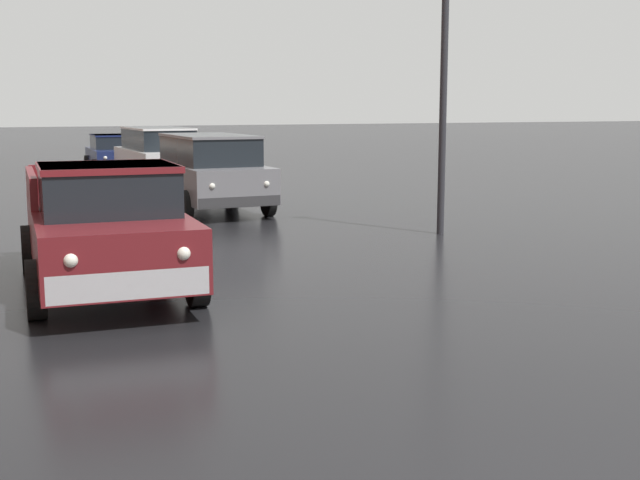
% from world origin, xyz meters
% --- Properties ---
extents(snow_bank_along_left_kerb, '(1.74, 1.11, 0.46)m').
position_xyz_m(snow_bank_along_left_kerb, '(4.92, 26.07, 0.23)').
color(snow_bank_along_left_kerb, white).
rests_on(snow_bank_along_left_kerb, ground).
extents(pickup_truck_maroon_approaching_near_lane, '(2.35, 5.12, 1.76)m').
position_xyz_m(pickup_truck_maroon_approaching_near_lane, '(-1.62, 8.51, 0.88)').
color(pickup_truck_maroon_approaching_near_lane, maroon).
rests_on(pickup_truck_maroon_approaching_near_lane, ground).
extents(suv_grey_parked_kerbside_close, '(2.12, 4.45, 1.82)m').
position_xyz_m(suv_grey_parked_kerbside_close, '(2.11, 16.16, 0.99)').
color(suv_grey_parked_kerbside_close, slate).
rests_on(suv_grey_parked_kerbside_close, ground).
extents(suv_white_parked_kerbside_mid, '(2.11, 4.87, 1.82)m').
position_xyz_m(suv_white_parked_kerbside_mid, '(2.47, 23.08, 0.99)').
color(suv_white_parked_kerbside_mid, silver).
rests_on(suv_white_parked_kerbside_mid, ground).
extents(sedan_darkblue_parked_far_down_block, '(2.00, 4.07, 1.42)m').
position_xyz_m(sedan_darkblue_parked_far_down_block, '(2.08, 28.82, 0.75)').
color(sedan_darkblue_parked_far_down_block, navy).
rests_on(sedan_darkblue_parked_far_down_block, ground).
extents(street_lamp_post, '(0.44, 0.24, 5.37)m').
position_xyz_m(street_lamp_post, '(5.25, 10.93, 3.04)').
color(street_lamp_post, '#28282D').
rests_on(street_lamp_post, ground).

